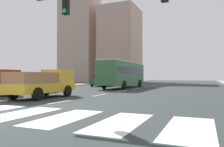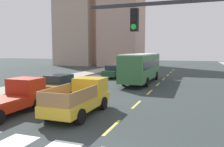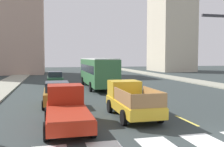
# 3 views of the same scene
# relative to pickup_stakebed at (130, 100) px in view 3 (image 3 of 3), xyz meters

# --- Properties ---
(sidewalk_right) EXTENTS (3.15, 110.00, 0.15)m
(sidewalk_right) POSITION_rel_pickup_stakebed_xyz_m (15.06, 12.11, -0.86)
(sidewalk_right) COLOR gray
(sidewalk_right) RESTS_ON ground
(crosswalk_stripe_4) EXTENTS (1.33, 3.46, 0.01)m
(crosswalk_stripe_4) POSITION_rel_pickup_stakebed_xyz_m (1.57, -5.89, -0.93)
(crosswalk_stripe_4) COLOR white
(crosswalk_stripe_4) RESTS_ON ground
(lane_dash_0) EXTENTS (0.16, 2.40, 0.01)m
(lane_dash_0) POSITION_rel_pickup_stakebed_xyz_m (2.61, -1.89, -0.93)
(lane_dash_0) COLOR #DDCB4C
(lane_dash_0) RESTS_ON ground
(lane_dash_1) EXTENTS (0.16, 2.40, 0.01)m
(lane_dash_1) POSITION_rel_pickup_stakebed_xyz_m (2.61, 3.11, -0.93)
(lane_dash_1) COLOR #DDCB4C
(lane_dash_1) RESTS_ON ground
(lane_dash_2) EXTENTS (0.16, 2.40, 0.01)m
(lane_dash_2) POSITION_rel_pickup_stakebed_xyz_m (2.61, 8.11, -0.93)
(lane_dash_2) COLOR #DDCB4C
(lane_dash_2) RESTS_ON ground
(lane_dash_3) EXTENTS (0.16, 2.40, 0.01)m
(lane_dash_3) POSITION_rel_pickup_stakebed_xyz_m (2.61, 13.11, -0.93)
(lane_dash_3) COLOR #DDCB4C
(lane_dash_3) RESTS_ON ground
(lane_dash_4) EXTENTS (0.16, 2.40, 0.01)m
(lane_dash_4) POSITION_rel_pickup_stakebed_xyz_m (2.61, 18.11, -0.93)
(lane_dash_4) COLOR #DDCB4C
(lane_dash_4) RESTS_ON ground
(lane_dash_5) EXTENTS (0.16, 2.40, 0.01)m
(lane_dash_5) POSITION_rel_pickup_stakebed_xyz_m (2.61, 23.11, -0.93)
(lane_dash_5) COLOR #DDCB4C
(lane_dash_5) RESTS_ON ground
(lane_dash_6) EXTENTS (0.16, 2.40, 0.01)m
(lane_dash_6) POSITION_rel_pickup_stakebed_xyz_m (2.61, 28.11, -0.93)
(lane_dash_6) COLOR #DDCB4C
(lane_dash_6) RESTS_ON ground
(lane_dash_7) EXTENTS (0.16, 2.40, 0.01)m
(lane_dash_7) POSITION_rel_pickup_stakebed_xyz_m (2.61, 33.11, -0.93)
(lane_dash_7) COLOR #DDCB4C
(lane_dash_7) RESTS_ON ground
(pickup_stakebed) EXTENTS (2.18, 5.20, 1.96)m
(pickup_stakebed) POSITION_rel_pickup_stakebed_xyz_m (0.00, 0.00, 0.00)
(pickup_stakebed) COLOR gold
(pickup_stakebed) RESTS_ON ground
(pickup_dark) EXTENTS (2.18, 5.20, 1.96)m
(pickup_dark) POSITION_rel_pickup_stakebed_xyz_m (-3.79, -1.49, -0.02)
(pickup_dark) COLOR #A72210
(pickup_dark) RESTS_ON ground
(city_bus) EXTENTS (2.72, 10.80, 3.32)m
(city_bus) POSITION_rel_pickup_stakebed_xyz_m (0.60, 13.87, 1.02)
(city_bus) COLOR #356C3F
(city_bus) RESTS_ON ground
(sedan_near_left) EXTENTS (2.02, 4.40, 1.72)m
(sedan_near_left) POSITION_rel_pickup_stakebed_xyz_m (-4.12, 4.15, -0.08)
(sedan_near_left) COLOR #A47126
(sedan_near_left) RESTS_ON ground
(sedan_near_right) EXTENTS (2.02, 4.40, 1.72)m
(sedan_near_right) POSITION_rel_pickup_stakebed_xyz_m (-4.00, 17.17, -0.08)
(sedan_near_right) COLOR #21492F
(sedan_near_right) RESTS_ON ground
(block_mid_left) EXTENTS (8.21, 11.19, 26.64)m
(block_mid_left) POSITION_rel_pickup_stakebed_xyz_m (24.52, 43.87, 12.38)
(block_mid_left) COLOR beige
(block_mid_left) RESTS_ON ground
(block_mid_right) EXTENTS (9.09, 10.21, 19.33)m
(block_mid_right) POSITION_rel_pickup_stakebed_xyz_m (-10.27, 41.51, 8.73)
(block_mid_right) COLOR tan
(block_mid_right) RESTS_ON ground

